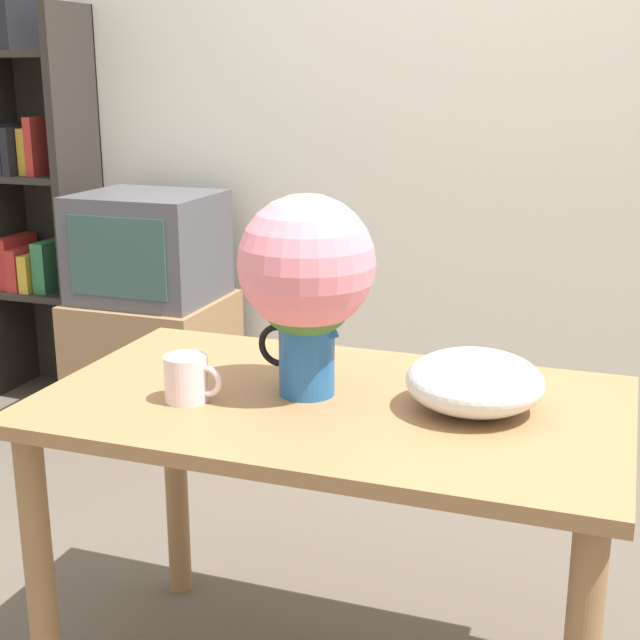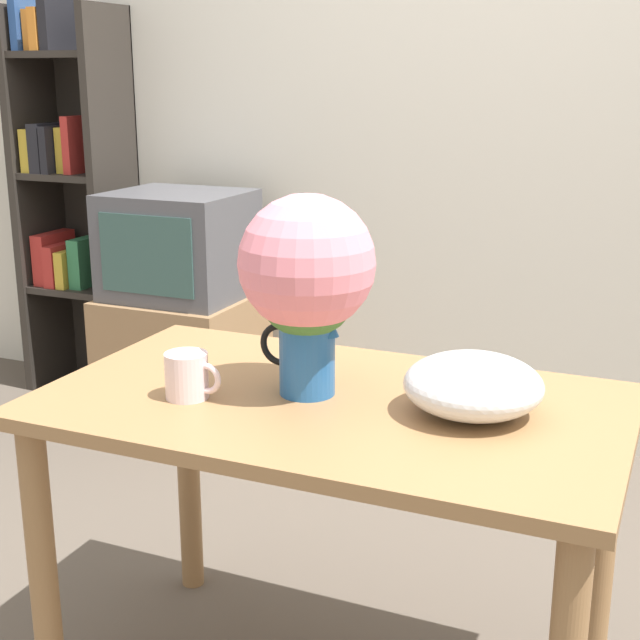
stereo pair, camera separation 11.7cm
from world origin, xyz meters
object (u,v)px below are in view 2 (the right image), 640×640
coffee_mug (188,376)px  white_bowl (473,385)px  flower_vase (307,276)px  tv_set (179,245)px

coffee_mug → white_bowl: bearing=14.4°
flower_vase → white_bowl: flower_vase is taller
flower_vase → tv_set: 1.75m
coffee_mug → tv_set: size_ratio=0.25×
flower_vase → white_bowl: bearing=3.6°
coffee_mug → tv_set: tv_set is taller
flower_vase → white_bowl: size_ratio=1.53×
coffee_mug → flower_vase: bearing=29.6°
coffee_mug → white_bowl: 0.58m
flower_vase → white_bowl: 0.39m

